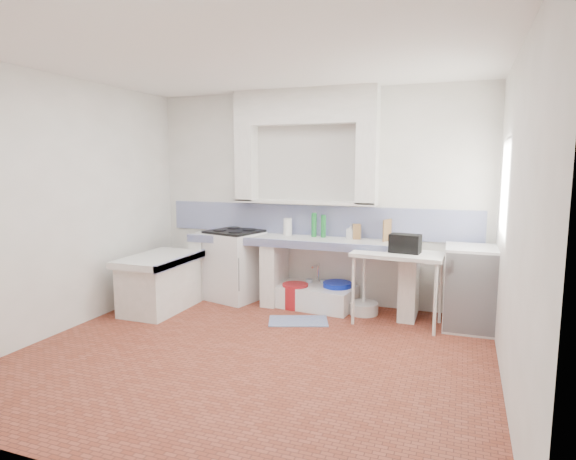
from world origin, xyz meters
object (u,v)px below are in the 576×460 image
(stove, at_px, (235,266))
(fridge, at_px, (472,288))
(side_table, at_px, (397,288))
(sink, at_px, (313,297))

(stove, distance_m, fridge, 3.04)
(side_table, bearing_deg, stove, 177.08)
(stove, distance_m, sink, 1.17)
(stove, bearing_deg, sink, 16.14)
(side_table, relative_size, fridge, 1.08)
(stove, height_order, fridge, fridge)
(sink, height_order, side_table, side_table)
(stove, distance_m, side_table, 2.24)
(sink, distance_m, side_table, 1.18)
(side_table, distance_m, fridge, 0.82)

